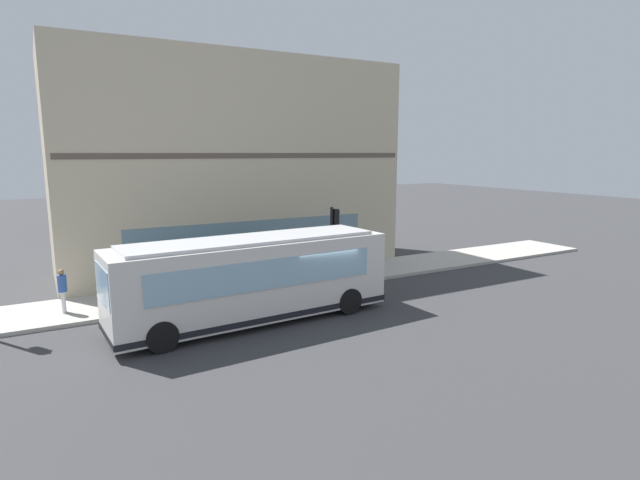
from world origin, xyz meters
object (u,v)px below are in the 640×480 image
city_bus_nearside (253,279)px  pedestrian_near_hydrant (145,279)px  traffic_light_near_corner (334,230)px  pedestrian_by_light_pole (62,288)px  fire_hydrant (333,265)px  pedestrian_near_building_entrance (244,257)px

city_bus_nearside → pedestrian_near_hydrant: city_bus_nearside is taller
traffic_light_near_corner → pedestrian_by_light_pole: 11.21m
city_bus_nearside → fire_hydrant: bearing=-53.1°
city_bus_nearside → pedestrian_near_hydrant: bearing=37.6°
traffic_light_near_corner → pedestrian_by_light_pole: size_ratio=2.10×
fire_hydrant → pedestrian_near_hydrant: 9.06m
traffic_light_near_corner → city_bus_nearside: bearing=119.6°
city_bus_nearside → pedestrian_near_building_entrance: (5.47, -1.77, -0.36)m
city_bus_nearside → pedestrian_near_hydrant: size_ratio=6.16×
city_bus_nearside → pedestrian_by_light_pole: bearing=56.3°
pedestrian_by_light_pole → traffic_light_near_corner: bearing=-95.4°
traffic_light_near_corner → fire_hydrant: 2.74m
traffic_light_near_corner → pedestrian_by_light_pole: (1.05, 11.06, -1.47)m
pedestrian_near_hydrant → city_bus_nearside: bearing=-142.4°
pedestrian_by_light_pole → pedestrian_near_building_entrance: size_ratio=0.92×
traffic_light_near_corner → fire_hydrant: traffic_light_near_corner is taller
fire_hydrant → pedestrian_near_hydrant: bearing=93.7°
city_bus_nearside → pedestrian_by_light_pole: (3.96, 5.94, -0.46)m
pedestrian_near_hydrant → traffic_light_near_corner: bearing=-97.0°
fire_hydrant → city_bus_nearside: bearing=126.9°
pedestrian_by_light_pole → pedestrian_near_building_entrance: bearing=-78.9°
pedestrian_by_light_pole → pedestrian_near_hydrant: bearing=-90.9°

